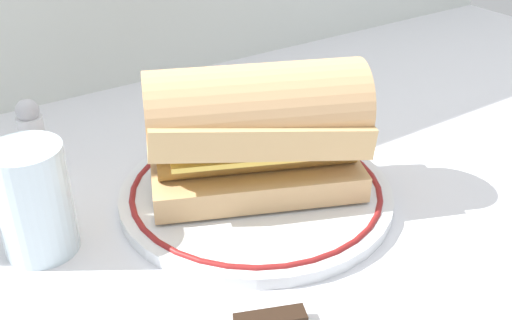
{
  "coord_description": "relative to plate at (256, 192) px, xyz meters",
  "views": [
    {
      "loc": [
        -0.3,
        -0.43,
        0.34
      ],
      "look_at": [
        -0.02,
        -0.01,
        0.04
      ],
      "focal_mm": 42.16,
      "sensor_mm": 36.0,
      "label": 1
    }
  ],
  "objects": [
    {
      "name": "drinking_glass",
      "position": [
        -0.2,
        0.04,
        0.04
      ],
      "size": [
        0.06,
        0.06,
        0.1
      ],
      "color": "silver",
      "rests_on": "ground_plane"
    },
    {
      "name": "sausage_sandwich",
      "position": [
        -0.0,
        0.0,
        0.07
      ],
      "size": [
        0.23,
        0.17,
        0.13
      ],
      "rotation": [
        0.0,
        0.0,
        -0.41
      ],
      "color": "tan",
      "rests_on": "plate"
    },
    {
      "name": "salt_shaker",
      "position": [
        -0.16,
        0.2,
        0.03
      ],
      "size": [
        0.03,
        0.03,
        0.08
      ],
      "color": "white",
      "rests_on": "ground_plane"
    },
    {
      "name": "plate",
      "position": [
        0.0,
        0.0,
        0.0
      ],
      "size": [
        0.27,
        0.27,
        0.01
      ],
      "color": "white",
      "rests_on": "ground_plane"
    },
    {
      "name": "ground_plane",
      "position": [
        0.02,
        0.01,
        -0.01
      ],
      "size": [
        1.5,
        1.5,
        0.0
      ],
      "primitive_type": "plane",
      "color": "silver"
    }
  ]
}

